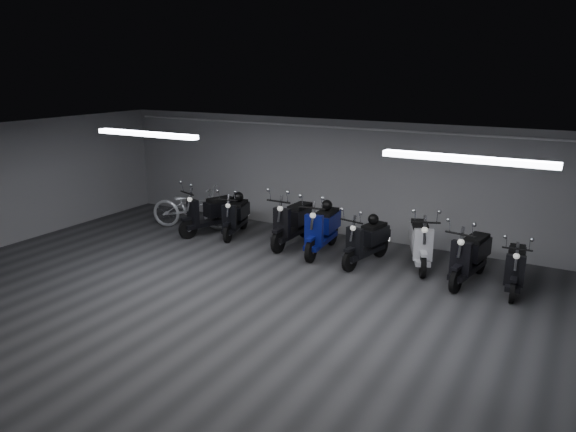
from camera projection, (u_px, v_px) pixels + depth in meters
The scene contains 18 objects.
floor at pixel (251, 319), 8.84m from camera, with size 14.00×10.00×0.01m, color #313133.
ceiling at pixel (248, 148), 8.10m from camera, with size 14.00×10.00×0.01m, color gray.
back_wall at pixel (367, 181), 12.67m from camera, with size 14.00×0.01×2.80m, color #969698.
fluor_strip_left at pixel (146, 134), 10.37m from camera, with size 2.40×0.18×0.08m, color white.
fluor_strip_right at pixel (467, 159), 7.53m from camera, with size 2.40×0.18×0.08m, color white.
conduit at pixel (367, 129), 12.28m from camera, with size 0.05×0.05×13.60m, color white.
scooter_0 at pixel (209, 206), 13.20m from camera, with size 0.62×1.86×1.39m, color black, non-canonical shape.
scooter_1 at pixel (235, 210), 13.06m from camera, with size 0.57×1.70×1.27m, color black, non-canonical shape.
scooter_3 at pixel (293, 215), 12.34m from camera, with size 0.65×1.95×1.45m, color black, non-canonical shape.
scooter_4 at pixel (322, 221), 11.80m from camera, with size 0.65×1.96×1.46m, color navy, non-canonical shape.
scooter_5 at pixel (366, 234), 11.15m from camera, with size 0.58×1.74×1.30m, color black, non-canonical shape.
scooter_6 at pixel (421, 234), 10.99m from camera, with size 0.62×1.86×1.38m, color silver, non-canonical shape.
scooter_7 at pixel (470, 248), 10.15m from camera, with size 0.62×1.86×1.38m, color black, non-canonical shape.
scooter_8 at pixel (516, 260), 9.76m from camera, with size 0.55×1.64×1.22m, color black, non-canonical shape.
bicycle at pixel (191, 202), 13.67m from camera, with size 0.73×2.07×1.34m, color silver.
helmet_0 at pixel (327, 205), 11.96m from camera, with size 0.25×0.25×0.25m, color black.
helmet_1 at pixel (238, 197), 13.21m from camera, with size 0.26×0.26×0.26m, color black.
helmet_2 at pixel (373, 219), 11.26m from camera, with size 0.23×0.23×0.23m, color black.
Camera 1 is at (4.49, -6.74, 3.97)m, focal length 33.67 mm.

